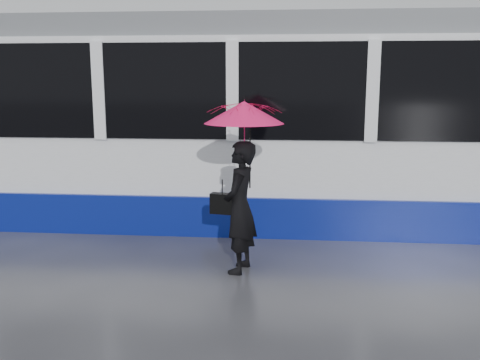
# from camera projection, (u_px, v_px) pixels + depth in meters

# --- Properties ---
(ground) EXTENTS (90.00, 90.00, 0.00)m
(ground) POSITION_uv_depth(u_px,v_px,m) (140.00, 263.00, 7.02)
(ground) COLOR #2D2D32
(ground) RESTS_ON ground
(rails) EXTENTS (34.00, 1.51, 0.02)m
(rails) POSITION_uv_depth(u_px,v_px,m) (179.00, 215.00, 9.46)
(rails) COLOR #3F3D38
(rails) RESTS_ON ground
(tram) EXTENTS (26.00, 2.56, 3.35)m
(tram) POSITION_uv_depth(u_px,v_px,m) (42.00, 122.00, 9.38)
(tram) COLOR white
(tram) RESTS_ON ground
(woman) EXTENTS (0.50, 0.66, 1.64)m
(woman) POSITION_uv_depth(u_px,v_px,m) (240.00, 207.00, 6.58)
(woman) COLOR black
(woman) RESTS_ON ground
(umbrella) EXTENTS (1.13, 1.13, 1.11)m
(umbrella) POSITION_uv_depth(u_px,v_px,m) (244.00, 128.00, 6.40)
(umbrella) COLOR #E6137B
(umbrella) RESTS_ON ground
(handbag) EXTENTS (0.31, 0.18, 0.43)m
(handbag) POSITION_uv_depth(u_px,v_px,m) (222.00, 203.00, 6.61)
(handbag) COLOR black
(handbag) RESTS_ON ground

